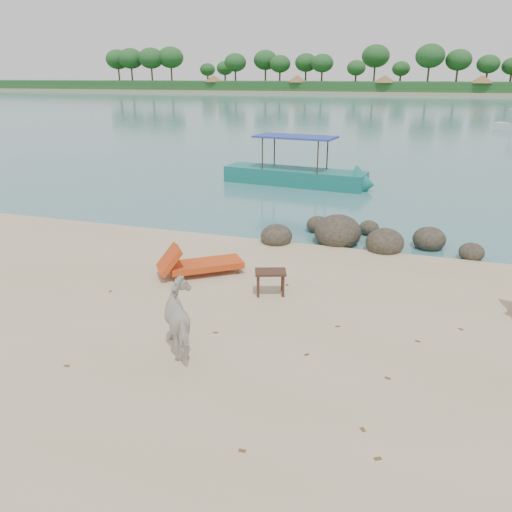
{
  "coord_description": "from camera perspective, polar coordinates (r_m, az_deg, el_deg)",
  "views": [
    {
      "loc": [
        3.05,
        -7.63,
        4.68
      ],
      "look_at": [
        -0.08,
        2.0,
        1.0
      ],
      "focal_mm": 35.0,
      "sensor_mm": 36.0,
      "label": 1
    }
  ],
  "objects": [
    {
      "name": "boat_near",
      "position": [
        22.92,
        4.51,
        12.6
      ],
      "size": [
        7.41,
        2.46,
        3.53
      ],
      "primitive_type": null,
      "rotation": [
        0.0,
        0.0,
        -0.12
      ],
      "color": "#156D63",
      "rests_on": "water"
    },
    {
      "name": "cow",
      "position": [
        9.0,
        -8.27,
        -7.24
      ],
      "size": [
        1.39,
        1.49,
        1.19
      ],
      "primitive_type": "imported",
      "rotation": [
        0.0,
        0.0,
        3.83
      ],
      "color": "silver",
      "rests_on": "ground"
    },
    {
      "name": "water",
      "position": [
        97.79,
        16.9,
        16.42
      ],
      "size": [
        400.0,
        400.0,
        0.0
      ],
      "primitive_type": "plane",
      "color": "#3C7478",
      "rests_on": "ground"
    },
    {
      "name": "far_scenery",
      "position": [
        144.36,
        17.75,
        18.48
      ],
      "size": [
        420.0,
        18.0,
        9.5
      ],
      "color": "#1E4C1E",
      "rests_on": "ground"
    },
    {
      "name": "lounge_chair",
      "position": [
        12.39,
        -5.76,
        -0.65
      ],
      "size": [
        2.27,
        1.97,
        0.67
      ],
      "primitive_type": null,
      "rotation": [
        0.0,
        0.0,
        0.64
      ],
      "color": "#C05016",
      "rests_on": "ground"
    },
    {
      "name": "dead_leaves",
      "position": [
        9.37,
        3.06,
        -9.97
      ],
      "size": [
        7.63,
        6.26,
        0.0
      ],
      "color": "brown",
      "rests_on": "ground"
    },
    {
      "name": "far_shore",
      "position": [
        177.71,
        17.87,
        17.56
      ],
      "size": [
        420.0,
        90.0,
        1.4
      ],
      "primitive_type": "cube",
      "color": "tan",
      "rests_on": "ground"
    },
    {
      "name": "boulders",
      "position": [
        15.0,
        11.36,
        2.17
      ],
      "size": [
        6.2,
        2.76,
        1.04
      ],
      "rotation": [
        0.0,
        0.0,
        0.2
      ],
      "color": "#2F281F",
      "rests_on": "ground"
    },
    {
      "name": "side_table",
      "position": [
        11.19,
        1.66,
        -3.2
      ],
      "size": [
        0.79,
        0.64,
        0.55
      ],
      "primitive_type": null,
      "rotation": [
        0.0,
        0.0,
        0.33
      ],
      "color": "#382016",
      "rests_on": "ground"
    }
  ]
}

